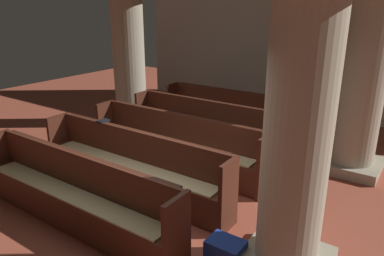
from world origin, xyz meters
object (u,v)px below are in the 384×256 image
pew_row_1 (208,125)px  pillar_aisle_rear (298,126)px  kneeler_box_red (311,156)px  pew_row_2 (175,141)px  pew_row_3 (131,163)px  kneeler_box_blue (226,251)px  pillar_aisle_side (363,76)px  pew_row_0 (234,113)px  hymn_book (103,121)px  pew_row_4 (73,191)px  lectern (277,111)px  pillar_far_side (129,54)px

pew_row_1 → pillar_aisle_rear: bearing=-43.7°
kneeler_box_red → pew_row_1: bearing=-163.6°
pew_row_2 → pew_row_3: size_ratio=1.00×
pew_row_1 → kneeler_box_red: pew_row_1 is taller
pew_row_2 → kneeler_box_blue: 2.64m
pillar_aisle_side → kneeler_box_red: bearing=-170.3°
pillar_aisle_rear → kneeler_box_red: (-0.67, 3.08, -1.58)m
pew_row_0 → hymn_book: 3.26m
pew_row_4 → kneeler_box_red: 4.37m
hymn_book → kneeler_box_red: 3.87m
pew_row_1 → pew_row_3: same height
pew_row_4 → pillar_aisle_rear: bearing=17.2°
lectern → kneeler_box_red: lectern is taller
pillar_aisle_side → pillar_far_side: same height
kneeler_box_blue → hymn_book: bearing=164.8°
pillar_aisle_side → pew_row_2: bearing=-145.6°
pillar_aisle_side → pew_row_1: bearing=-165.3°
pew_row_1 → hymn_book: size_ratio=17.68×
pew_row_2 → kneeler_box_red: (1.95, 1.68, -0.41)m
kneeler_box_blue → pillar_aisle_side: bearing=79.9°
pew_row_1 → lectern: (0.66, 1.99, -0.08)m
pew_row_3 → pillar_far_side: 3.91m
pew_row_0 → lectern: size_ratio=3.23×
lectern → kneeler_box_red: (1.29, -1.42, -0.33)m
pew_row_0 → pew_row_2: (0.00, -2.21, 0.00)m
pillar_aisle_side → hymn_book: pillar_aisle_side is taller
pillar_far_side → hymn_book: bearing=-54.6°
pillar_aisle_side → pillar_far_side: (-5.19, -0.20, 0.00)m
pew_row_2 → lectern: bearing=77.9°
pew_row_0 → pew_row_4: 4.42m
pew_row_4 → hymn_book: (-0.78, 1.29, 0.48)m
pew_row_3 → lectern: bearing=81.0°
pillar_aisle_rear → kneeler_box_red: pillar_aisle_rear is taller
pew_row_3 → lectern: lectern is taller
pew_row_1 → pillar_aisle_rear: pillar_aisle_rear is taller
pew_row_4 → pillar_far_side: pillar_far_side is taller
pew_row_3 → pillar_far_side: (-2.57, 2.70, 1.18)m
pew_row_1 → pillar_far_side: bearing=169.2°
pew_row_3 → pew_row_2: bearing=90.0°
pew_row_1 → pew_row_3: 2.21m
hymn_book → pillar_far_side: bearing=125.4°
pew_row_3 → pew_row_4: size_ratio=1.00×
pillar_far_side → pillar_aisle_rear: same height
pew_row_1 → pew_row_3: bearing=-90.0°
pew_row_3 → kneeler_box_blue: (2.00, -0.57, -0.40)m
pew_row_1 → pew_row_4: bearing=-90.0°
pillar_aisle_side → pillar_aisle_rear: (0.00, -3.19, 0.00)m
pew_row_0 → pew_row_3: 3.32m
lectern → kneeler_box_blue: lectern is taller
pew_row_1 → kneeler_box_blue: size_ratio=8.26×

